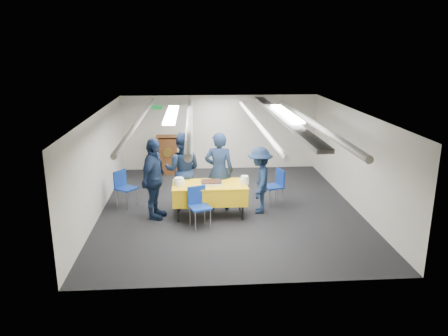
{
  "coord_description": "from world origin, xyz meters",
  "views": [
    {
      "loc": [
        -0.8,
        -9.8,
        3.78
      ],
      "look_at": [
        -0.13,
        -0.2,
        1.05
      ],
      "focal_mm": 35.0,
      "sensor_mm": 36.0,
      "label": 1
    }
  ],
  "objects": [
    {
      "name": "plate_stack_left",
      "position": [
        -1.16,
        -0.54,
        0.85
      ],
      "size": [
        0.24,
        0.24,
        0.17
      ],
      "color": "white",
      "rests_on": "serving_table"
    },
    {
      "name": "sailor_d",
      "position": [
        0.68,
        -0.31,
        0.77
      ],
      "size": [
        0.75,
        1.09,
        1.54
      ],
      "primitive_type": "imported",
      "rotation": [
        0.0,
        0.0,
        -1.76
      ],
      "color": "black",
      "rests_on": "ground"
    },
    {
      "name": "chair_near",
      "position": [
        -0.74,
        -1.03,
        0.53
      ],
      "size": [
        0.54,
        0.54,
        0.87
      ],
      "color": "gray",
      "rests_on": "ground"
    },
    {
      "name": "podium",
      "position": [
        -1.6,
        3.05,
        0.61
      ],
      "size": [
        0.62,
        0.53,
        1.25
      ],
      "color": "brown",
      "rests_on": "ground"
    },
    {
      "name": "room_shell",
      "position": [
        0.09,
        0.41,
        1.81
      ],
      "size": [
        6.0,
        7.0,
        2.3
      ],
      "color": "silver",
      "rests_on": "ground"
    },
    {
      "name": "sailor_a",
      "position": [
        -0.24,
        -0.04,
        0.93
      ],
      "size": [
        0.74,
        0.54,
        1.86
      ],
      "primitive_type": "imported",
      "rotation": [
        0.0,
        0.0,
        2.99
      ],
      "color": "black",
      "rests_on": "ground"
    },
    {
      "name": "sailor_b",
      "position": [
        -1.09,
        0.18,
        0.91
      ],
      "size": [
        0.98,
        0.82,
        1.82
      ],
      "primitive_type": "imported",
      "rotation": [
        0.0,
        0.0,
        2.98
      ],
      "color": "black",
      "rests_on": "ground"
    },
    {
      "name": "serving_table",
      "position": [
        -0.47,
        -0.49,
        0.56
      ],
      "size": [
        1.67,
        0.85,
        0.77
      ],
      "color": "black",
      "rests_on": "ground"
    },
    {
      "name": "chair_right",
      "position": [
        1.17,
        0.2,
        0.53
      ],
      "size": [
        0.53,
        0.53,
        0.87
      ],
      "color": "gray",
      "rests_on": "ground"
    },
    {
      "name": "plate_stack_right",
      "position": [
        0.31,
        -0.54,
        0.86
      ],
      "size": [
        0.2,
        0.2,
        0.18
      ],
      "color": "white",
      "rests_on": "serving_table"
    },
    {
      "name": "chair_left",
      "position": [
        -2.52,
        0.33,
        0.53
      ],
      "size": [
        0.58,
        0.58,
        0.87
      ],
      "color": "gray",
      "rests_on": "ground"
    },
    {
      "name": "sailor_c",
      "position": [
        -1.71,
        -0.51,
        0.91
      ],
      "size": [
        0.75,
        1.15,
        1.82
      ],
      "primitive_type": "imported",
      "rotation": [
        0.0,
        0.0,
        1.26
      ],
      "color": "black",
      "rests_on": "ground"
    },
    {
      "name": "sheet_cake",
      "position": [
        -0.44,
        -0.53,
        0.81
      ],
      "size": [
        0.47,
        0.36,
        0.08
      ],
      "color": "white",
      "rests_on": "serving_table"
    },
    {
      "name": "ground",
      "position": [
        0.0,
        0.0,
        0.0
      ],
      "size": [
        7.0,
        7.0,
        0.0
      ],
      "primitive_type": "plane",
      "color": "black",
      "rests_on": "ground"
    }
  ]
}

